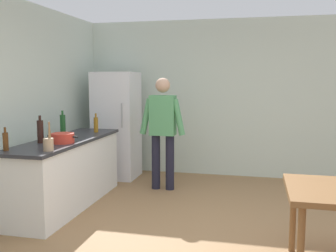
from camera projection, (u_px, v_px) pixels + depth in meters
ground_plane at (210, 245)px, 3.88m from camera, size 14.00×14.00×0.00m
wall_back at (232, 98)px, 6.62m from camera, size 6.40×0.12×2.70m
kitchen_counter at (67, 172)px, 5.05m from camera, size 0.64×2.20×0.90m
refrigerator at (117, 125)px, 6.52m from camera, size 0.70×0.67×1.80m
person at (163, 126)px, 5.77m from camera, size 0.70×0.22×1.70m
cooking_pot at (63, 138)px, 4.69m from camera, size 0.40×0.28×0.12m
utensil_jar at (48, 144)px, 4.15m from camera, size 0.11×0.11×0.32m
bottle_oil_amber at (96, 124)px, 5.63m from camera, size 0.06×0.06×0.28m
bottle_wine_dark at (40, 131)px, 4.67m from camera, size 0.08×0.08×0.34m
bottle_wine_green at (63, 124)px, 5.39m from camera, size 0.08×0.08×0.34m
bottle_beer_brown at (6, 141)px, 4.16m from camera, size 0.06×0.06×0.26m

